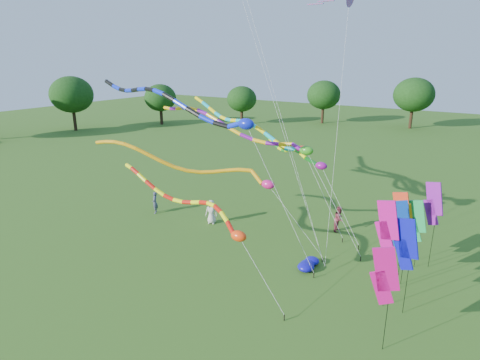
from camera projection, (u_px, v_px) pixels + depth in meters
The scene contains 20 objects.
ground at pixel (247, 292), 19.93m from camera, with size 160.00×160.00×0.00m, color #275316.
tree_ring at pixel (210, 168), 21.40m from camera, with size 118.09×119.68×9.49m.
tube_kite_red at pixel (195, 207), 20.98m from camera, with size 11.72×2.23×5.54m.
tube_kite_orange at pixel (199, 167), 23.74m from camera, with size 13.83×3.78×6.85m.
tube_kite_purple at pixel (241, 130), 26.19m from camera, with size 16.22×2.10×8.46m.
tube_kite_blue at pixel (180, 105), 24.11m from camera, with size 17.16×2.05×10.17m.
tube_kite_cyan at pixel (253, 128), 30.00m from camera, with size 15.90×5.91×8.31m.
tube_kite_green at pixel (292, 151), 27.64m from camera, with size 10.43×4.17×6.70m.
banner_pole_blue_b at pixel (406, 245), 17.51m from camera, with size 1.15×0.34×4.61m.
banner_pole_green at pixel (416, 221), 21.64m from camera, with size 1.16×0.14×3.95m.
banner_pole_magenta_b at pixel (385, 276), 15.16m from camera, with size 1.14×0.40×4.52m.
banner_pole_orange at pixel (403, 227), 19.79m from camera, with size 1.14×0.38×4.40m.
banner_pole_blue_a at pixel (399, 224), 19.27m from camera, with size 1.15×0.31×4.75m.
banner_pole_red at pixel (401, 213), 21.69m from camera, with size 1.16×0.23×4.34m.
banner_pole_violet at pixel (433, 204), 21.43m from camera, with size 1.11×0.48×4.93m.
banner_pole_magenta_a at pixel (387, 226), 17.76m from camera, with size 1.16×0.21×5.27m.
blue_nylon_heap at pixel (310, 266), 21.93m from camera, with size 1.15×1.24×0.46m.
person_a at pixel (211, 212), 27.92m from camera, with size 0.83×0.54×1.71m, color beige.
person_b at pixel (155, 203), 29.77m from camera, with size 0.60×0.39×1.65m, color #41445C.
person_c at pixel (339, 219), 26.66m from camera, with size 0.85×0.66×1.75m, color maroon.
Camera 1 is at (9.14, -14.80, 11.22)m, focal length 30.00 mm.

